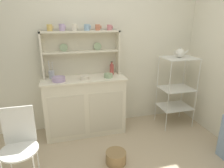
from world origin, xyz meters
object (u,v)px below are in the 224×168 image
(hutch_shelf_unit, at_px, (81,49))
(floor_basket, at_px, (116,157))
(hutch_cabinet, at_px, (85,105))
(bowl_mixing_large, at_px, (59,79))
(cup_gold_0, at_px, (50,28))
(bakers_rack, at_px, (177,84))
(utensil_jar, at_px, (52,74))
(jam_bottle, at_px, (112,69))
(wire_chair, at_px, (19,141))
(porcelain_teapot, at_px, (180,53))

(hutch_shelf_unit, relative_size, floor_basket, 4.47)
(hutch_cabinet, bearing_deg, bowl_mixing_large, -167.93)
(cup_gold_0, distance_m, bowl_mixing_large, 0.69)
(bakers_rack, distance_m, utensil_jar, 1.88)
(hutch_cabinet, xyz_separation_m, jam_bottle, (0.43, 0.09, 0.50))
(wire_chair, relative_size, cup_gold_0, 9.80)
(floor_basket, height_order, porcelain_teapot, porcelain_teapot)
(bowl_mixing_large, bearing_deg, wire_chair, -117.49)
(porcelain_teapot, bearing_deg, wire_chair, -161.51)
(utensil_jar, bearing_deg, floor_basket, -52.12)
(hutch_cabinet, xyz_separation_m, bakers_rack, (1.42, -0.14, 0.25))
(bakers_rack, xyz_separation_m, floor_basket, (-1.17, -0.67, -0.61))
(hutch_cabinet, relative_size, wire_chair, 1.38)
(hutch_cabinet, height_order, cup_gold_0, cup_gold_0)
(wire_chair, distance_m, utensil_jar, 1.07)
(utensil_jar, bearing_deg, hutch_cabinet, -10.13)
(bowl_mixing_large, relative_size, jam_bottle, 0.91)
(cup_gold_0, xyz_separation_m, bowl_mixing_large, (0.06, -0.20, -0.65))
(bowl_mixing_large, bearing_deg, jam_bottle, 11.61)
(wire_chair, xyz_separation_m, porcelain_teapot, (2.17, 0.73, 0.66))
(bowl_mixing_large, bearing_deg, cup_gold_0, 106.92)
(bakers_rack, bearing_deg, utensil_jar, 173.37)
(utensil_jar, relative_size, porcelain_teapot, 1.14)
(hutch_cabinet, xyz_separation_m, floor_basket, (0.25, -0.80, -0.37))
(porcelain_teapot, bearing_deg, utensil_jar, 173.36)
(hutch_cabinet, height_order, hutch_shelf_unit, hutch_shelf_unit)
(hutch_cabinet, bearing_deg, jam_bottle, 11.24)
(jam_bottle, bearing_deg, hutch_shelf_unit, 169.88)
(hutch_cabinet, distance_m, hutch_shelf_unit, 0.81)
(utensil_jar, bearing_deg, porcelain_teapot, -6.64)
(bakers_rack, relative_size, cup_gold_0, 12.76)
(porcelain_teapot, bearing_deg, jam_bottle, 167.16)
(hutch_shelf_unit, height_order, utensil_jar, hutch_shelf_unit)
(bowl_mixing_large, bearing_deg, hutch_cabinet, 12.07)
(porcelain_teapot, bearing_deg, bakers_rack, 0.00)
(floor_basket, bearing_deg, cup_gold_0, 125.21)
(bowl_mixing_large, xyz_separation_m, jam_bottle, (0.78, 0.16, 0.05))
(utensil_jar, bearing_deg, hutch_shelf_unit, 11.22)
(hutch_shelf_unit, xyz_separation_m, cup_gold_0, (-0.40, -0.04, 0.31))
(bakers_rack, height_order, porcelain_teapot, porcelain_teapot)
(hutch_shelf_unit, bearing_deg, floor_basket, -75.42)
(hutch_cabinet, height_order, floor_basket, hutch_cabinet)
(jam_bottle, xyz_separation_m, utensil_jar, (-0.87, -0.01, -0.02))
(floor_basket, height_order, bowl_mixing_large, bowl_mixing_large)
(bowl_mixing_large, xyz_separation_m, utensil_jar, (-0.09, 0.15, 0.03))
(hutch_cabinet, height_order, wire_chair, hutch_cabinet)
(porcelain_teapot, bearing_deg, hutch_cabinet, 174.44)
(bakers_rack, bearing_deg, bowl_mixing_large, 177.90)
(hutch_cabinet, bearing_deg, porcelain_teapot, -5.56)
(wire_chair, height_order, cup_gold_0, cup_gold_0)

